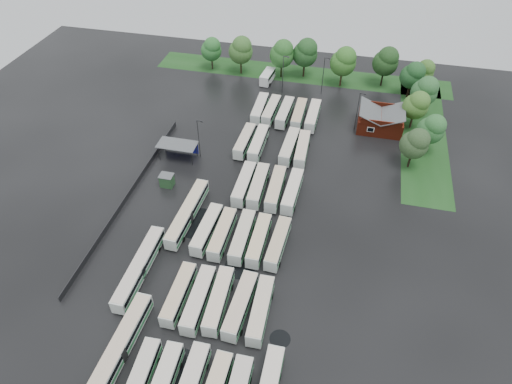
# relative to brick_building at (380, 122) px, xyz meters

# --- Properties ---
(ground) EXTENTS (160.00, 160.00, 0.00)m
(ground) POSITION_rel_brick_building_xyz_m (-24.00, -42.77, -1.87)
(ground) COLOR black
(ground) RESTS_ON ground
(brick_building) EXTENTS (10.07, 8.60, 5.39)m
(brick_building) POSITION_rel_brick_building_xyz_m (0.00, 0.00, 0.00)
(brick_building) COLOR maroon
(brick_building) RESTS_ON ground
(wash_shed) EXTENTS (8.20, 4.20, 3.58)m
(wash_shed) POSITION_rel_brick_building_xyz_m (-41.20, -20.74, 1.12)
(wash_shed) COLOR #2D2D30
(wash_shed) RESTS_ON ground
(utility_hut) EXTENTS (2.70, 2.20, 2.62)m
(utility_hut) POSITION_rel_brick_building_xyz_m (-40.20, -30.17, -0.55)
(utility_hut) COLOR #214623
(utility_hut) RESTS_ON ground
(grass_strip_north) EXTENTS (80.00, 10.00, 0.01)m
(grass_strip_north) POSITION_rel_brick_building_xyz_m (-22.00, 22.03, -1.86)
(grass_strip_north) COLOR #184216
(grass_strip_north) RESTS_ON ground
(grass_strip_east) EXTENTS (10.00, 50.00, 0.01)m
(grass_strip_east) POSITION_rel_brick_building_xyz_m (10.00, 0.03, -1.86)
(grass_strip_east) COLOR #184216
(grass_strip_east) RESTS_ON ground
(west_fence) EXTENTS (0.10, 50.00, 1.20)m
(west_fence) POSITION_rel_brick_building_xyz_m (-46.20, -34.77, -1.27)
(west_fence) COLOR #2D2D30
(west_fence) RESTS_ON ground
(bus_r0c0) EXTENTS (2.77, 10.72, 2.96)m
(bus_r0c0) POSITION_rel_brick_building_xyz_m (-28.56, -68.92, -0.24)
(bus_r0c0) COLOR silver
(bus_r0c0) RESTS_ON ground
(bus_r1c0) EXTENTS (2.28, 10.62, 2.96)m
(bus_r1c0) POSITION_rel_brick_building_xyz_m (-28.31, -55.19, -0.24)
(bus_r1c0) COLOR silver
(bus_r1c0) RESTS_ON ground
(bus_r1c1) EXTENTS (2.57, 11.26, 3.12)m
(bus_r1c1) POSITION_rel_brick_building_xyz_m (-25.05, -55.49, -0.15)
(bus_r1c1) COLOR silver
(bus_r1c1) RESTS_ON ground
(bus_r1c2) EXTENTS (2.79, 11.16, 3.08)m
(bus_r1c2) POSITION_rel_brick_building_xyz_m (-22.07, -54.93, -0.17)
(bus_r1c2) COLOR silver
(bus_r1c2) RESTS_ON ground
(bus_r1c3) EXTENTS (2.93, 11.26, 3.10)m
(bus_r1c3) POSITION_rel_brick_building_xyz_m (-18.67, -55.03, -0.16)
(bus_r1c3) COLOR silver
(bus_r1c3) RESTS_ON ground
(bus_r1c4) EXTENTS (2.64, 11.02, 3.05)m
(bus_r1c4) POSITION_rel_brick_building_xyz_m (-15.56, -55.10, -0.19)
(bus_r1c4) COLOR silver
(bus_r1c4) RESTS_ON ground
(bus_r2c0) EXTENTS (2.80, 11.00, 3.03)m
(bus_r2c0) POSITION_rel_brick_building_xyz_m (-28.31, -41.33, -0.20)
(bus_r2c0) COLOR silver
(bus_r2c0) RESTS_ON ground
(bus_r2c1) EXTENTS (2.39, 10.82, 3.01)m
(bus_r2c1) POSITION_rel_brick_building_xyz_m (-25.39, -41.70, -0.21)
(bus_r2c1) COLOR silver
(bus_r2c1) RESTS_ON ground
(bus_r2c2) EXTENTS (2.50, 11.06, 3.07)m
(bus_r2c2) POSITION_rel_brick_building_xyz_m (-21.87, -41.60, -0.18)
(bus_r2c2) COLOR silver
(bus_r2c2) RESTS_ON ground
(bus_r2c3) EXTENTS (2.34, 10.77, 3.00)m
(bus_r2c3) POSITION_rel_brick_building_xyz_m (-18.92, -41.66, -0.22)
(bus_r2c3) COLOR silver
(bus_r2c3) RESTS_ON ground
(bus_r2c4) EXTENTS (2.78, 10.81, 2.98)m
(bus_r2c4) POSITION_rel_brick_building_xyz_m (-15.62, -41.61, -0.22)
(bus_r2c4) COLOR silver
(bus_r2c4) RESTS_ON ground
(bus_r3c1) EXTENTS (2.40, 11.16, 3.10)m
(bus_r3c1) POSITION_rel_brick_building_xyz_m (-25.02, -28.13, -0.16)
(bus_r3c1) COLOR silver
(bus_r3c1) RESTS_ON ground
(bus_r3c2) EXTENTS (2.62, 11.23, 3.11)m
(bus_r3c2) POSITION_rel_brick_building_xyz_m (-22.19, -28.03, -0.15)
(bus_r3c2) COLOR silver
(bus_r3c2) RESTS_ON ground
(bus_r3c3) EXTENTS (2.58, 11.22, 3.11)m
(bus_r3c3) POSITION_rel_brick_building_xyz_m (-18.79, -28.06, -0.15)
(bus_r3c3) COLOR silver
(bus_r3c3) RESTS_ON ground
(bus_r3c4) EXTENTS (2.68, 11.12, 3.08)m
(bus_r3c4) POSITION_rel_brick_building_xyz_m (-15.52, -28.05, -0.17)
(bus_r3c4) COLOR silver
(bus_r3c4) RESTS_ON ground
(bus_r4c0) EXTENTS (2.59, 10.78, 2.98)m
(bus_r4c0) POSITION_rel_brick_building_xyz_m (-28.42, -14.21, -0.22)
(bus_r4c0) COLOR silver
(bus_r4c0) RESTS_ON ground
(bus_r4c1) EXTENTS (2.38, 11.12, 3.09)m
(bus_r4c1) POSITION_rel_brick_building_xyz_m (-25.33, -14.39, -0.16)
(bus_r4c1) COLOR silver
(bus_r4c1) RESTS_ON ground
(bus_r4c3) EXTENTS (2.77, 11.30, 3.12)m
(bus_r4c3) POSITION_rel_brick_building_xyz_m (-18.61, -14.11, -0.15)
(bus_r4c3) COLOR silver
(bus_r4c3) RESTS_ON ground
(bus_r4c4) EXTENTS (2.68, 11.00, 3.04)m
(bus_r4c4) POSITION_rel_brick_building_xyz_m (-15.79, -14.36, -0.19)
(bus_r4c4) COLOR silver
(bus_r4c4) RESTS_ON ground
(bus_r5c0) EXTENTS (2.56, 11.06, 3.07)m
(bus_r5c0) POSITION_rel_brick_building_xyz_m (-28.22, -0.54, -0.18)
(bus_r5c0) COLOR silver
(bus_r5c0) RESTS_ON ground
(bus_r5c1) EXTENTS (2.72, 10.83, 2.99)m
(bus_r5c1) POSITION_rel_brick_building_xyz_m (-25.39, -0.57, -0.22)
(bus_r5c1) COLOR silver
(bus_r5c1) RESTS_ON ground
(bus_r5c2) EXTENTS (2.72, 11.06, 3.06)m
(bus_r5c2) POSITION_rel_brick_building_xyz_m (-22.04, -0.89, -0.18)
(bus_r5c2) COLOR silver
(bus_r5c2) RESTS_ON ground
(bus_r5c3) EXTENTS (2.35, 10.88, 3.03)m
(bus_r5c3) POSITION_rel_brick_building_xyz_m (-18.69, -0.85, -0.20)
(bus_r5c3) COLOR silver
(bus_r5c3) RESTS_ON ground
(bus_r5c4) EXTENTS (2.49, 11.18, 3.10)m
(bus_r5c4) POSITION_rel_brick_building_xyz_m (-15.41, -0.83, -0.16)
(bus_r5c4) COLOR silver
(bus_r5c4) RESTS_ON ground
(artic_bus_west_a) EXTENTS (2.79, 16.72, 3.09)m
(artic_bus_west_a) POSITION_rel_brick_building_xyz_m (-33.09, -65.52, -0.15)
(artic_bus_west_a) COLOR silver
(artic_bus_west_a) RESTS_ON ground
(artic_bus_west_b) EXTENTS (2.85, 16.34, 3.02)m
(artic_bus_west_b) POSITION_rel_brick_building_xyz_m (-32.97, -38.25, -0.19)
(artic_bus_west_b) COLOR silver
(artic_bus_west_b) RESTS_ON ground
(artic_bus_west_c) EXTENTS (2.35, 16.19, 3.00)m
(artic_bus_west_c) POSITION_rel_brick_building_xyz_m (-36.26, -51.85, -0.20)
(artic_bus_west_c) COLOR silver
(artic_bus_west_c) RESTS_ON ground
(minibus) EXTENTS (3.07, 6.74, 2.85)m
(minibus) POSITION_rel_brick_building_xyz_m (-29.82, 15.57, -0.28)
(minibus) COLOR white
(minibus) RESTS_ON ground
(tree_north_0) EXTENTS (5.61, 5.61, 9.29)m
(tree_north_0) POSITION_rel_brick_building_xyz_m (-46.20, 19.28, 4.11)
(tree_north_0) COLOR #2F241A
(tree_north_0) RESTS_ON ground
(tree_north_1) EXTENTS (6.46, 6.46, 10.69)m
(tree_north_1) POSITION_rel_brick_building_xyz_m (-37.75, 18.69, 5.01)
(tree_north_1) COLOR #2F2013
(tree_north_1) RESTS_ON ground
(tree_north_2) EXTENTS (6.43, 6.43, 10.66)m
(tree_north_2) POSITION_rel_brick_building_xyz_m (-26.67, 19.15, 4.99)
(tree_north_2) COLOR black
(tree_north_2) RESTS_ON ground
(tree_north_3) EXTENTS (6.60, 6.60, 10.93)m
(tree_north_3) POSITION_rel_brick_building_xyz_m (-20.74, 20.80, 5.16)
(tree_north_3) COLOR black
(tree_north_3) RESTS_ON ground
(tree_north_4) EXTENTS (6.61, 6.61, 10.95)m
(tree_north_4) POSITION_rel_brick_building_xyz_m (-10.53, 17.91, 5.18)
(tree_north_4) COLOR #372516
(tree_north_4) RESTS_ON ground
(tree_north_5) EXTENTS (6.53, 6.53, 10.82)m
(tree_north_5) POSITION_rel_brick_building_xyz_m (-0.03, 20.59, 5.09)
(tree_north_5) COLOR black
(tree_north_5) RESTS_ON ground
(tree_north_6) EXTENTS (5.30, 5.30, 8.78)m
(tree_north_6) POSITION_rel_brick_building_xyz_m (9.55, 19.91, 3.78)
(tree_north_6) COLOR black
(tree_north_6) RESTS_ON ground
(tree_east_0) EXTENTS (5.73, 5.73, 9.50)m
(tree_east_0) POSITION_rel_brick_building_xyz_m (6.54, -13.18, 4.24)
(tree_east_0) COLOR black
(tree_east_0) RESTS_ON ground
(tree_east_1) EXTENTS (5.70, 5.70, 9.44)m
(tree_east_1) POSITION_rel_brick_building_xyz_m (10.06, -7.00, 4.20)
(tree_east_1) COLOR #3B2413
(tree_east_1) RESTS_ON ground
(tree_east_2) EXTENTS (5.76, 5.76, 9.55)m
(tree_east_2) POSITION_rel_brick_building_xyz_m (7.18, 1.91, 4.27)
(tree_east_2) COLOR #332419
(tree_east_2) RESTS_ON ground
(tree_east_3) EXTENTS (6.16, 6.16, 10.20)m
(tree_east_3) POSITION_rel_brick_building_xyz_m (9.15, 8.06, 4.70)
(tree_east_3) COLOR black
(tree_east_3) RESTS_ON ground
(tree_east_4) EXTENTS (5.90, 5.90, 9.77)m
(tree_east_4) POSITION_rel_brick_building_xyz_m (6.64, 15.90, 4.42)
(tree_east_4) COLOR black
(tree_east_4) RESTS_ON ground
(lamp_post_ne) EXTENTS (1.48, 0.29, 9.59)m
(lamp_post_ne) POSITION_rel_brick_building_xyz_m (-5.40, -1.93, 3.70)
(lamp_post_ne) COLOR #2D2D30
(lamp_post_ne) RESTS_ON ground
(lamp_post_nw) EXTENTS (1.41, 0.27, 9.16)m
(lamp_post_nw) POSITION_rel_brick_building_xyz_m (-36.74, -19.65, 3.45)
(lamp_post_nw) COLOR #2D2D30
(lamp_post_nw) RESTS_ON ground
(lamp_post_back_w) EXTENTS (1.55, 0.30, 10.04)m
(lamp_post_back_w) POSITION_rel_brick_building_xyz_m (-24.78, 11.02, 3.96)
(lamp_post_back_w) COLOR #2D2D30
(lamp_post_back_w) RESTS_ON ground
(lamp_post_back_e) EXTENTS (1.52, 0.30, 9.84)m
(lamp_post_back_e) POSITION_rel_brick_building_xyz_m (-14.90, 12.95, 3.85)
(lamp_post_back_e) COLOR #2D2D30
(lamp_post_back_e) RESTS_ON ground
(puddle_0) EXTENTS (5.71, 5.71, 0.01)m
(puddle_0) POSITION_rel_brick_building_xyz_m (-25.02, -65.45, -1.86)
(puddle_0) COLOR black
(puddle_0) RESTS_ON ground
(puddle_1) EXTENTS (3.74, 3.74, 0.01)m
(puddle_1) POSITION_rel_brick_building_xyz_m (-17.52, -64.24, -1.86)
(puddle_1) COLOR black
(puddle_1) RESTS_ON ground
(puddle_2) EXTENTS (7.88, 7.88, 0.01)m
(puddle_2) POSITION_rel_brick_building_xyz_m (-31.15, -38.73, -1.86)
(puddle_2) COLOR black
(puddle_2) RESTS_ON ground
(puddle_3) EXTENTS (5.17, 5.17, 0.01)m
(puddle_3) POSITION_rel_brick_building_xyz_m (-20.99, -46.76, -1.86)
(puddle_3) COLOR black
(puddle_3) RESTS_ON ground
(puddle_4) EXTENTS (3.08, 3.08, 0.01)m
(puddle_4) POSITION_rel_brick_building_xyz_m (-11.99, -58.11, -1.86)
(puddle_4) COLOR black
(puddle_4) RESTS_ON ground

